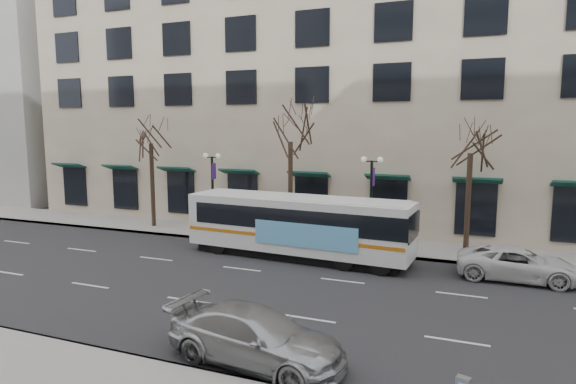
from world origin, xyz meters
The scene contains 12 objects.
ground centered at (0.00, 0.00, 0.00)m, with size 160.00×160.00×0.00m, color black.
sidewalk_far centered at (5.00, 9.00, 0.07)m, with size 80.00×4.00×0.15m, color gray.
building_hotel centered at (-2.00, 21.00, 12.00)m, with size 40.00×20.00×24.00m, color tan.
building_far_upblock centered at (-38.00, 21.00, 14.00)m, with size 28.00×20.00×28.00m, color #999993.
tree_far_left centered at (-10.00, 8.80, 6.70)m, with size 3.60×3.60×8.34m.
tree_far_mid centered at (0.00, 8.80, 6.91)m, with size 3.60×3.60×8.55m.
tree_far_right centered at (10.00, 8.80, 6.42)m, with size 3.60×3.60×8.06m.
lamp_post_left centered at (-4.99, 8.20, 2.94)m, with size 1.22×0.45×5.21m.
lamp_post_right centered at (5.01, 8.20, 2.94)m, with size 1.22×0.45×5.21m.
city_bus centered at (1.85, 5.20, 1.77)m, with size 12.13×3.47×3.25m.
silver_car centered at (4.62, -5.89, 0.79)m, with size 2.21×5.43×1.58m, color #A1A4A8.
white_pickup centered at (12.28, 5.35, 0.72)m, with size 2.41×5.22×1.45m, color silver.
Camera 1 is at (10.31, -17.85, 6.76)m, focal length 30.00 mm.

